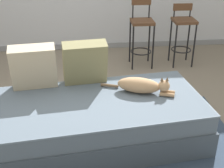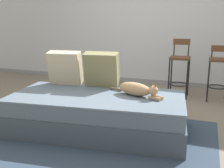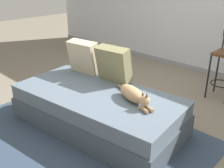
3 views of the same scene
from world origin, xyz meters
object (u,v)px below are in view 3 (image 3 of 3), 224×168
Objects in this scene: throw_pillow_corner at (84,57)px; cat at (134,95)px; couch at (97,109)px; throw_pillow_middle at (114,64)px.

cat is (1.04, -0.20, -0.15)m from throw_pillow_corner.
throw_pillow_middle reaches higher than couch.
cat is at bearing -10.66° from throw_pillow_corner.
cat is at bearing 16.18° from couch.
throw_pillow_corner is 1.07m from cat.
throw_pillow_corner is 0.64× the size of cat.
couch is at bearing -163.82° from cat.
throw_pillow_middle is 0.62m from cat.
cat reaches higher than couch.
throw_pillow_corner reaches higher than cat.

